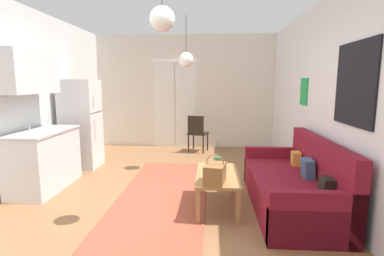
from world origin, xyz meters
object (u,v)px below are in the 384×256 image
object	(u,v)px
coffee_table	(217,178)
refrigerator	(81,124)
pendant_lamp_near	(162,19)
accent_chair	(197,131)
handbag	(215,173)
bamboo_vase	(218,163)
pendant_lamp_far	(186,60)
couch	(296,187)

from	to	relation	value
coffee_table	refrigerator	world-z (taller)	refrigerator
pendant_lamp_near	accent_chair	bearing A→B (deg)	86.68
accent_chair	pendant_lamp_near	xyz separation A→B (m)	(-0.20, -3.50, 1.78)
handbag	refrigerator	bearing A→B (deg)	141.10
bamboo_vase	pendant_lamp_far	xyz separation A→B (m)	(-0.55, 1.48, 1.47)
handbag	pendant_lamp_near	size ratio (longest dim) A/B	0.55
pendant_lamp_near	couch	bearing A→B (deg)	18.20
refrigerator	accent_chair	bearing A→B (deg)	31.92
accent_chair	handbag	bearing A→B (deg)	112.56
pendant_lamp_near	handbag	bearing A→B (deg)	13.50
bamboo_vase	pendant_lamp_far	size ratio (longest dim) A/B	0.44
handbag	couch	bearing A→B (deg)	20.63
couch	accent_chair	distance (m)	3.29
refrigerator	pendant_lamp_far	world-z (taller)	pendant_lamp_far
coffee_table	handbag	bearing A→B (deg)	-96.34
couch	pendant_lamp_near	world-z (taller)	pendant_lamp_near
coffee_table	pendant_lamp_near	distance (m)	2.03
pendant_lamp_far	pendant_lamp_near	bearing A→B (deg)	-91.76
accent_chair	pendant_lamp_far	world-z (taller)	pendant_lamp_far
coffee_table	pendant_lamp_far	distance (m)	2.38
refrigerator	pendant_lamp_far	size ratio (longest dim) A/B	1.84
couch	pendant_lamp_near	bearing A→B (deg)	-161.80
bamboo_vase	pendant_lamp_far	bearing A→B (deg)	110.30
couch	bamboo_vase	size ratio (longest dim) A/B	5.04
accent_chair	pendant_lamp_near	distance (m)	3.93
coffee_table	pendant_lamp_far	bearing A→B (deg)	108.13
refrigerator	couch	bearing A→B (deg)	-24.49
bamboo_vase	accent_chair	size ratio (longest dim) A/B	0.46
coffee_table	accent_chair	bearing A→B (deg)	97.64
bamboo_vase	pendant_lamp_near	size ratio (longest dim) A/B	0.62
pendant_lamp_far	couch	bearing A→B (deg)	-45.68
couch	coffee_table	bearing A→B (deg)	-176.99
pendant_lamp_far	accent_chair	bearing A→B (deg)	84.24
couch	pendant_lamp_near	size ratio (longest dim) A/B	3.10
couch	accent_chair	bearing A→B (deg)	115.71
refrigerator	handbag	bearing A→B (deg)	-38.90
handbag	pendant_lamp_near	xyz separation A→B (m)	(-0.57, -0.14, 1.70)
couch	accent_chair	xyz separation A→B (m)	(-1.43, 2.96, 0.21)
bamboo_vase	handbag	bearing A→B (deg)	-94.65
pendant_lamp_near	bamboo_vase	bearing A→B (deg)	47.21
refrigerator	pendant_lamp_near	xyz separation A→B (m)	(1.94, -2.16, 1.43)
refrigerator	pendant_lamp_far	distance (m)	2.33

